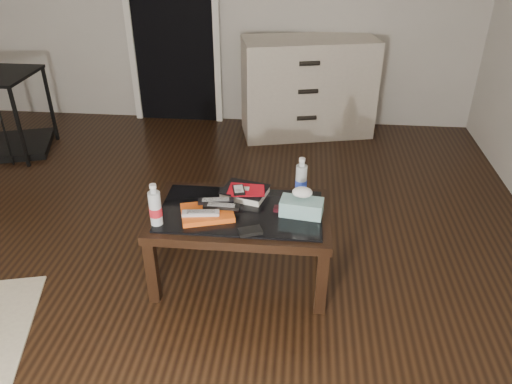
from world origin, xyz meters
TOP-DOWN VIEW (x-y plane):
  - ground at (0.00, 0.00)m, footprint 5.00×5.00m
  - doorway at (-0.40, 2.47)m, footprint 0.90×0.08m
  - coffee_table at (0.55, 0.02)m, footprint 1.00×0.60m
  - dresser at (0.90, 2.23)m, footprint 1.28×0.76m
  - magazines at (0.37, -0.05)m, footprint 0.33×0.28m
  - remote_silver at (0.34, -0.09)m, footprint 0.20×0.08m
  - remote_black_front at (0.44, -0.01)m, footprint 0.20×0.06m
  - remote_black_back at (0.40, 0.04)m, footprint 0.21×0.08m
  - textbook at (0.55, 0.18)m, footprint 0.29×0.26m
  - dvd_mailers at (0.55, 0.18)m, footprint 0.20×0.14m
  - ipod at (0.52, 0.14)m, footprint 0.09×0.12m
  - flip_phone at (0.77, 0.04)m, footprint 0.09×0.06m
  - wallet at (0.62, -0.19)m, footprint 0.14×0.11m
  - water_bottle_left at (0.12, -0.15)m, footprint 0.07×0.07m
  - water_bottle_right at (0.87, 0.22)m, footprint 0.08×0.08m
  - tissue_box at (0.88, 0.01)m, footprint 0.24×0.15m

SIDE VIEW (x-z plane):
  - ground at x=0.00m, z-range 0.00..0.00m
  - coffee_table at x=0.55m, z-range 0.17..0.63m
  - dresser at x=0.90m, z-range 0.00..0.90m
  - wallet at x=0.62m, z-range 0.46..0.48m
  - flip_phone at x=0.77m, z-range 0.46..0.48m
  - magazines at x=0.37m, z-range 0.46..0.49m
  - textbook at x=0.55m, z-range 0.46..0.51m
  - remote_silver at x=0.34m, z-range 0.49..0.51m
  - remote_black_front at x=0.44m, z-range 0.49..0.51m
  - remote_black_back at x=0.40m, z-range 0.49..0.51m
  - tissue_box at x=0.88m, z-range 0.46..0.55m
  - dvd_mailers at x=0.55m, z-range 0.51..0.51m
  - ipod at x=0.52m, z-range 0.51..0.53m
  - water_bottle_left at x=0.12m, z-range 0.46..0.70m
  - water_bottle_right at x=0.87m, z-range 0.46..0.70m
  - doorway at x=-0.40m, z-range -0.01..2.06m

